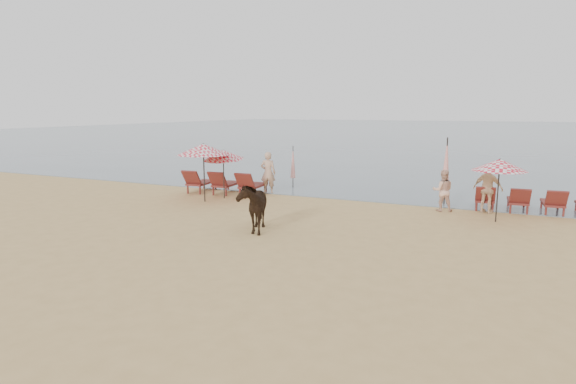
{
  "coord_description": "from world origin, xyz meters",
  "views": [
    {
      "loc": [
        6.18,
        -8.52,
        3.67
      ],
      "look_at": [
        0.0,
        5.0,
        1.1
      ],
      "focal_mm": 30.0,
      "sensor_mm": 36.0,
      "label": 1
    }
  ],
  "objects_px": {
    "lounger_cluster_right": "(536,201)",
    "umbrella_open_left_a": "(203,149)",
    "umbrella_closed_left": "(293,162)",
    "cow": "(253,206)",
    "lounger_cluster_left": "(224,183)",
    "beachgoer_right_b": "(488,189)",
    "umbrella_open_right": "(500,165)",
    "beachgoer_left": "(268,173)",
    "beachgoer_right_a": "(443,191)",
    "umbrella_open_left_b": "(223,155)",
    "umbrella_closed_right": "(446,164)"
  },
  "relations": [
    {
      "from": "umbrella_open_left_a",
      "to": "umbrella_open_right",
      "type": "bearing_deg",
      "value": -9.19
    },
    {
      "from": "beachgoer_left",
      "to": "beachgoer_right_a",
      "type": "height_order",
      "value": "beachgoer_left"
    },
    {
      "from": "lounger_cluster_left",
      "to": "beachgoer_left",
      "type": "xyz_separation_m",
      "value": [
        1.68,
        0.93,
        0.42
      ]
    },
    {
      "from": "umbrella_open_left_b",
      "to": "beachgoer_right_b",
      "type": "distance_m",
      "value": 10.23
    },
    {
      "from": "umbrella_open_left_b",
      "to": "beachgoer_right_a",
      "type": "bearing_deg",
      "value": 25.22
    },
    {
      "from": "umbrella_open_right",
      "to": "beachgoer_right_a",
      "type": "bearing_deg",
      "value": 139.18
    },
    {
      "from": "umbrella_open_left_a",
      "to": "umbrella_open_right",
      "type": "relative_size",
      "value": 1.12
    },
    {
      "from": "lounger_cluster_left",
      "to": "beachgoer_right_a",
      "type": "height_order",
      "value": "beachgoer_right_a"
    },
    {
      "from": "umbrella_open_left_b",
      "to": "umbrella_open_right",
      "type": "xyz_separation_m",
      "value": [
        10.43,
        0.07,
        0.07
      ]
    },
    {
      "from": "umbrella_closed_left",
      "to": "cow",
      "type": "height_order",
      "value": "umbrella_closed_left"
    },
    {
      "from": "lounger_cluster_right",
      "to": "umbrella_open_left_a",
      "type": "height_order",
      "value": "umbrella_open_left_a"
    },
    {
      "from": "umbrella_closed_right",
      "to": "cow",
      "type": "relative_size",
      "value": 1.43
    },
    {
      "from": "umbrella_open_right",
      "to": "umbrella_closed_left",
      "type": "xyz_separation_m",
      "value": [
        -8.9,
        3.54,
        -0.67
      ]
    },
    {
      "from": "beachgoer_left",
      "to": "beachgoer_right_b",
      "type": "distance_m",
      "value": 8.95
    },
    {
      "from": "umbrella_open_left_b",
      "to": "umbrella_closed_left",
      "type": "xyz_separation_m",
      "value": [
        1.53,
        3.62,
        -0.6
      ]
    },
    {
      "from": "lounger_cluster_right",
      "to": "umbrella_open_right",
      "type": "distance_m",
      "value": 2.81
    },
    {
      "from": "umbrella_open_right",
      "to": "cow",
      "type": "distance_m",
      "value": 8.09
    },
    {
      "from": "umbrella_open_right",
      "to": "umbrella_closed_left",
      "type": "relative_size",
      "value": 1.06
    },
    {
      "from": "beachgoer_left",
      "to": "beachgoer_right_b",
      "type": "bearing_deg",
      "value": 165.25
    },
    {
      "from": "umbrella_open_left_a",
      "to": "beachgoer_right_b",
      "type": "relative_size",
      "value": 1.33
    },
    {
      "from": "beachgoer_right_a",
      "to": "umbrella_closed_left",
      "type": "bearing_deg",
      "value": -33.49
    },
    {
      "from": "umbrella_closed_right",
      "to": "umbrella_open_left_a",
      "type": "bearing_deg",
      "value": -159.67
    },
    {
      "from": "lounger_cluster_right",
      "to": "umbrella_closed_right",
      "type": "distance_m",
      "value": 3.36
    },
    {
      "from": "umbrella_closed_left",
      "to": "cow",
      "type": "xyz_separation_m",
      "value": [
        2.17,
        -7.89,
        -0.44
      ]
    },
    {
      "from": "umbrella_closed_right",
      "to": "umbrella_open_left_b",
      "type": "bearing_deg",
      "value": -164.88
    },
    {
      "from": "umbrella_open_left_a",
      "to": "beachgoer_right_a",
      "type": "height_order",
      "value": "umbrella_open_left_a"
    },
    {
      "from": "lounger_cluster_right",
      "to": "beachgoer_right_a",
      "type": "bearing_deg",
      "value": -164.82
    },
    {
      "from": "lounger_cluster_left",
      "to": "lounger_cluster_right",
      "type": "distance_m",
      "value": 12.27
    },
    {
      "from": "umbrella_closed_right",
      "to": "beachgoer_left",
      "type": "bearing_deg",
      "value": -176.05
    },
    {
      "from": "lounger_cluster_left",
      "to": "lounger_cluster_right",
      "type": "height_order",
      "value": "lounger_cluster_left"
    },
    {
      "from": "umbrella_open_left_b",
      "to": "umbrella_open_right",
      "type": "relative_size",
      "value": 1.0
    },
    {
      "from": "umbrella_open_right",
      "to": "beachgoer_right_b",
      "type": "relative_size",
      "value": 1.19
    },
    {
      "from": "lounger_cluster_left",
      "to": "cow",
      "type": "xyz_separation_m",
      "value": [
        4.23,
        -5.14,
        0.27
      ]
    },
    {
      "from": "lounger_cluster_left",
      "to": "umbrella_closed_right",
      "type": "distance_m",
      "value": 9.24
    },
    {
      "from": "cow",
      "to": "beachgoer_right_a",
      "type": "height_order",
      "value": "cow"
    },
    {
      "from": "beachgoer_right_b",
      "to": "umbrella_open_left_a",
      "type": "bearing_deg",
      "value": 29.89
    },
    {
      "from": "lounger_cluster_left",
      "to": "umbrella_open_right",
      "type": "distance_m",
      "value": 11.07
    },
    {
      "from": "umbrella_open_left_b",
      "to": "umbrella_closed_right",
      "type": "height_order",
      "value": "umbrella_closed_right"
    },
    {
      "from": "umbrella_open_left_b",
      "to": "beachgoer_right_b",
      "type": "height_order",
      "value": "umbrella_open_left_b"
    },
    {
      "from": "umbrella_open_right",
      "to": "cow",
      "type": "height_order",
      "value": "umbrella_open_right"
    },
    {
      "from": "umbrella_closed_right",
      "to": "umbrella_open_right",
      "type": "bearing_deg",
      "value": -49.52
    },
    {
      "from": "lounger_cluster_left",
      "to": "beachgoer_right_b",
      "type": "bearing_deg",
      "value": -1.87
    },
    {
      "from": "umbrella_open_right",
      "to": "beachgoer_right_b",
      "type": "bearing_deg",
      "value": 92.69
    },
    {
      "from": "beachgoer_right_a",
      "to": "umbrella_open_right",
      "type": "bearing_deg",
      "value": 136.7
    },
    {
      "from": "lounger_cluster_right",
      "to": "umbrella_open_right",
      "type": "height_order",
      "value": "umbrella_open_right"
    },
    {
      "from": "umbrella_open_left_b",
      "to": "beachgoer_right_b",
      "type": "bearing_deg",
      "value": 25.95
    },
    {
      "from": "umbrella_open_right",
      "to": "cow",
      "type": "xyz_separation_m",
      "value": [
        -6.73,
        -4.34,
        -1.12
      ]
    },
    {
      "from": "beachgoer_right_a",
      "to": "umbrella_open_left_b",
      "type": "bearing_deg",
      "value": -6.59
    },
    {
      "from": "cow",
      "to": "beachgoer_right_a",
      "type": "distance_m",
      "value": 7.27
    },
    {
      "from": "umbrella_closed_left",
      "to": "cow",
      "type": "relative_size",
      "value": 1.08
    }
  ]
}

